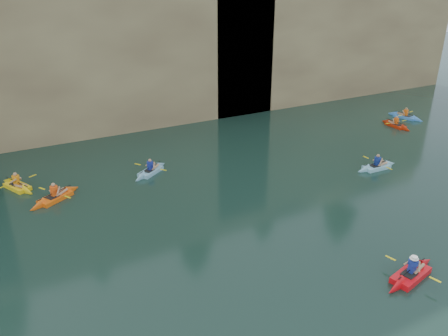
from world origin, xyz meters
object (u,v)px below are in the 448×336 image
main_kayaker (411,274)px  kayaker_orange (55,197)px  kayaker_ltblue_near (377,167)px  kayaker_red_far (396,125)px

main_kayaker → kayaker_orange: (-10.62, 12.87, -0.01)m
main_kayaker → kayaker_orange: bearing=117.1°
main_kayaker → kayaker_ltblue_near: (6.58, 7.99, -0.01)m
main_kayaker → kayaker_red_far: main_kayaker is taller
kayaker_orange → kayaker_ltblue_near: kayaker_orange is taller
kayaker_ltblue_near → main_kayaker: bearing=-127.6°
kayaker_orange → main_kayaker: bearing=-81.7°
main_kayaker → kayaker_red_far: size_ratio=1.13×
kayaker_ltblue_near → kayaker_red_far: (7.28, 5.08, -0.01)m
kayaker_ltblue_near → kayaker_red_far: size_ratio=1.02×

